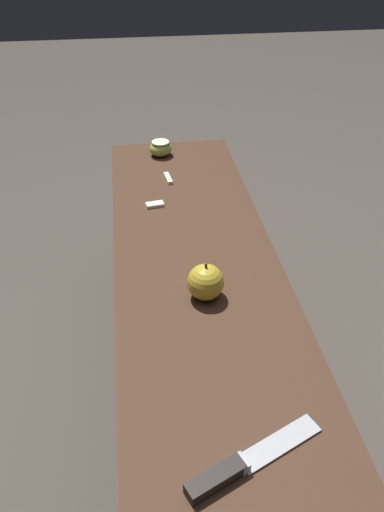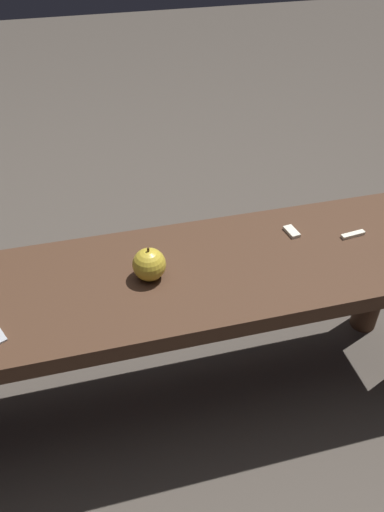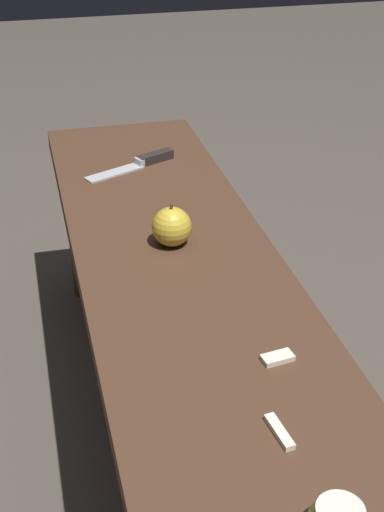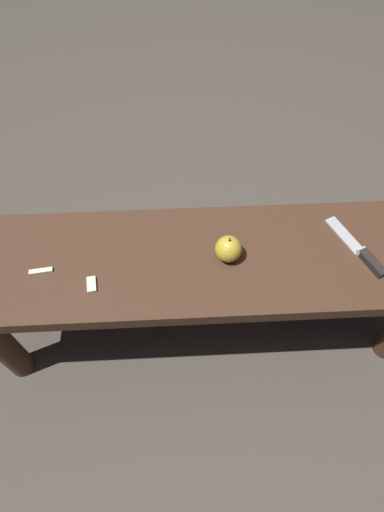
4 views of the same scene
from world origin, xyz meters
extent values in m
plane|color=#4C443D|center=(0.00, 0.00, 0.00)|extent=(8.00, 8.00, 0.00)
cube|color=#472D1E|center=(0.00, 0.00, 0.42)|extent=(1.35, 0.35, 0.04)
cylinder|color=#472D1E|center=(0.61, -0.11, 0.20)|extent=(0.08, 0.08, 0.40)
cylinder|color=#472D1E|center=(0.61, 0.11, 0.20)|extent=(0.08, 0.08, 0.40)
cube|color=#B7BABF|center=(-0.38, -0.05, 0.44)|extent=(0.08, 0.13, 0.00)
cube|color=#B7BABF|center=(-0.41, 0.01, 0.45)|extent=(0.03, 0.02, 0.02)
cube|color=#282321|center=(-0.42, 0.05, 0.45)|extent=(0.06, 0.09, 0.02)
sphere|color=gold|center=(-0.05, 0.00, 0.48)|extent=(0.07, 0.07, 0.07)
cylinder|color=#4C3319|center=(-0.05, 0.00, 0.52)|extent=(0.00, 0.00, 0.01)
cube|color=white|center=(0.43, 0.02, 0.45)|extent=(0.06, 0.02, 0.01)
cube|color=white|center=(0.30, 0.07, 0.45)|extent=(0.03, 0.05, 0.01)
camera|label=1|loc=(-0.77, 0.12, 1.08)|focal=35.00mm
camera|label=2|loc=(-0.16, -0.78, 1.15)|focal=35.00mm
camera|label=3|loc=(1.02, -0.23, 1.07)|focal=50.00mm
camera|label=4|loc=(0.07, 0.59, 1.32)|focal=28.00mm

